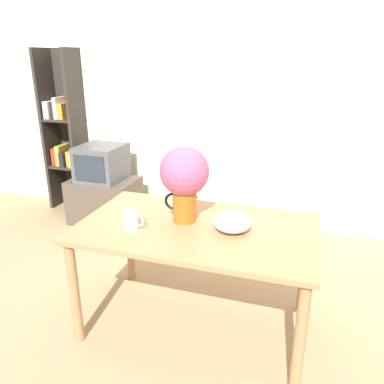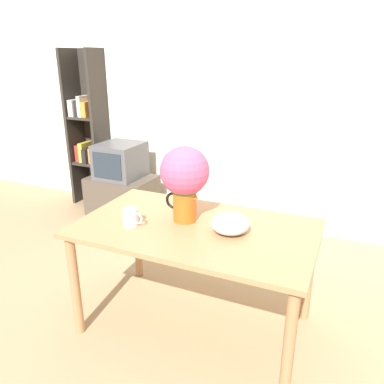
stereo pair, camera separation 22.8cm
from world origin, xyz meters
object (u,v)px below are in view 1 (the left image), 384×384
at_px(white_bowl, 232,222).
at_px(coffee_mug, 131,220).
at_px(tv_set, 102,163).
at_px(flower_vase, 184,177).

bearing_deg(white_bowl, coffee_mug, -165.74).
distance_m(coffee_mug, white_bowl, 0.60).
xyz_separation_m(white_bowl, tv_set, (-1.67, 1.32, -0.13)).
bearing_deg(tv_set, coffee_mug, -53.59).
xyz_separation_m(coffee_mug, tv_set, (-1.08, 1.47, -0.12)).
height_order(coffee_mug, white_bowl, white_bowl).
bearing_deg(tv_set, flower_vase, -43.07).
distance_m(flower_vase, coffee_mug, 0.41).
distance_m(flower_vase, tv_set, 1.88).
relative_size(coffee_mug, tv_set, 0.28).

